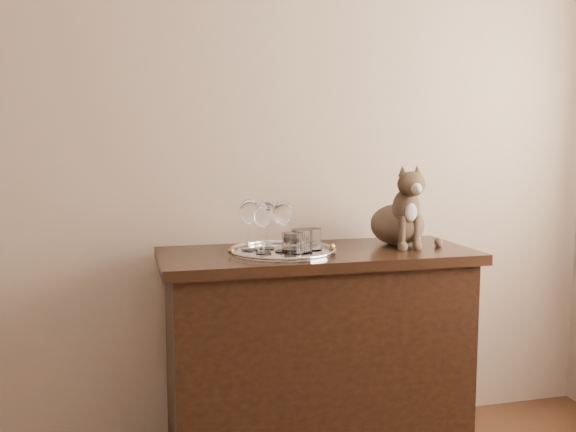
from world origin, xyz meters
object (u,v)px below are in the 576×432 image
at_px(wine_glass_a, 249,225).
at_px(wine_glass_c, 264,229).
at_px(cat, 398,204).
at_px(tray, 283,252).
at_px(sideboard, 317,358).
at_px(tumbler_b, 293,244).
at_px(wine_glass_b, 267,226).
at_px(wine_glass_d, 283,227).
at_px(tumbler_c, 312,240).
at_px(tumbler_a, 302,241).

bearing_deg(wine_glass_a, wine_glass_c, -65.18).
bearing_deg(cat, tray, -170.07).
xyz_separation_m(tray, cat, (0.50, 0.08, 0.16)).
bearing_deg(sideboard, tumbler_b, -136.19).
xyz_separation_m(wine_glass_b, wine_glass_d, (0.04, -0.08, 0.00)).
xyz_separation_m(wine_glass_c, tumbler_b, (0.09, -0.07, -0.05)).
height_order(sideboard, tumbler_c, tumbler_c).
distance_m(sideboard, wine_glass_a, 0.59).
bearing_deg(wine_glass_d, tumbler_c, 2.23).
height_order(wine_glass_a, tumbler_b, wine_glass_a).
bearing_deg(sideboard, wine_glass_c, -164.72).
relative_size(tray, tumbler_a, 4.56).
relative_size(tumbler_a, tumbler_b, 1.04).
xyz_separation_m(tray, wine_glass_d, (-0.00, -0.01, 0.10)).
bearing_deg(tumbler_a, tumbler_b, -136.22).
distance_m(tumbler_b, tumbler_c, 0.14).
bearing_deg(wine_glass_d, tumbler_a, -33.67).
xyz_separation_m(tumbler_c, cat, (0.39, 0.09, 0.11)).
bearing_deg(cat, wine_glass_d, -168.49).
bearing_deg(wine_glass_c, wine_glass_d, 16.31).
height_order(wine_glass_a, wine_glass_b, wine_glass_a).
bearing_deg(tumbler_b, cat, 20.77).
distance_m(tray, tumbler_a, 0.09).
height_order(sideboard, tray, tray).
distance_m(tray, tumbler_b, 0.11).
xyz_separation_m(wine_glass_b, cat, (0.54, 0.02, 0.06)).
bearing_deg(wine_glass_b, wine_glass_d, -60.11).
bearing_deg(tumbler_c, cat, 13.42).
bearing_deg(tray, tumbler_a, -43.80).
bearing_deg(tumbler_a, wine_glass_b, 132.01).
relative_size(wine_glass_a, wine_glass_b, 1.07).
relative_size(sideboard, tray, 3.00).
bearing_deg(wine_glass_b, tumbler_b, -70.72).
xyz_separation_m(wine_glass_c, cat, (0.58, 0.12, 0.06)).
height_order(sideboard, wine_glass_b, wine_glass_b).
bearing_deg(tumbler_c, tray, 174.67).
bearing_deg(cat, wine_glass_a, -175.71).
height_order(wine_glass_c, cat, cat).
relative_size(wine_glass_b, tumbler_b, 2.15).
xyz_separation_m(wine_glass_d, tumbler_a, (0.06, -0.04, -0.05)).
relative_size(tumbler_a, tumbler_c, 1.05).
height_order(tray, tumbler_b, tumbler_b).
relative_size(sideboard, tumbler_a, 13.68).
xyz_separation_m(sideboard, tumbler_c, (-0.03, -0.03, 0.47)).
distance_m(tray, wine_glass_d, 0.10).
height_order(sideboard, tumbler_b, tumbler_b).
bearing_deg(tumbler_b, wine_glass_d, 98.79).
distance_m(sideboard, tumbler_a, 0.49).
bearing_deg(tumbler_a, wine_glass_c, 172.41).
bearing_deg(sideboard, tumbler_a, -136.17).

